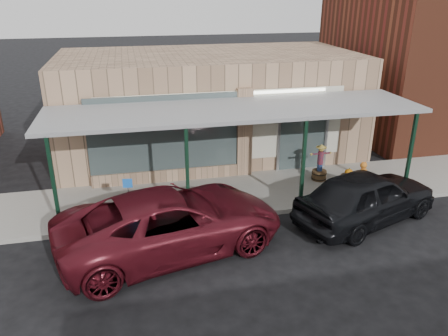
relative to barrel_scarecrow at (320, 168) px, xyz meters
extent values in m
plane|color=black|center=(-3.25, -3.98, -0.61)|extent=(120.00, 120.00, 0.00)
cube|color=gray|center=(-3.25, -0.38, -0.53)|extent=(40.00, 3.20, 0.15)
cube|color=tan|center=(-3.25, 4.22, 1.49)|extent=(12.00, 6.00, 4.20)
cube|color=#424F50|center=(-5.45, 1.07, 1.29)|extent=(5.20, 0.06, 2.80)
cube|color=#424F50|center=(-0.25, 1.20, 0.89)|extent=(1.80, 0.06, 2.80)
cube|color=tan|center=(-2.55, 1.12, 1.09)|extent=(0.55, 0.30, 3.40)
cube|color=tan|center=(-5.45, 1.12, -0.26)|extent=(5.20, 0.30, 0.50)
cube|color=beige|center=(-3.25, 1.19, 1.39)|extent=(9.00, 0.02, 2.60)
cube|color=white|center=(-3.25, 1.16, 2.59)|extent=(7.50, 0.03, 0.10)
cube|color=slate|center=(-3.25, -0.38, 2.44)|extent=(12.00, 3.00, 0.12)
cube|color=black|center=(-8.75, -1.83, 0.94)|extent=(0.10, 0.10, 2.95)
cube|color=black|center=(-5.05, -1.83, 0.94)|extent=(0.10, 0.10, 2.95)
cube|color=black|center=(-1.45, -1.83, 0.94)|extent=(0.10, 0.10, 2.95)
cube|color=black|center=(2.25, -1.83, 0.94)|extent=(0.10, 0.10, 2.95)
cylinder|color=#4F361F|center=(0.00, 0.00, -0.28)|extent=(0.62, 0.62, 0.35)
cylinder|color=navy|center=(0.00, 0.00, 0.02)|extent=(0.23, 0.23, 0.26)
cylinder|color=maroon|center=(0.00, 0.00, 0.39)|extent=(0.25, 0.25, 0.48)
sphere|color=#DAC554|center=(0.00, 0.00, 0.72)|extent=(0.19, 0.19, 0.19)
cone|color=#DAC554|center=(0.00, 0.00, 0.84)|extent=(0.31, 0.31, 0.12)
cylinder|color=#4F361F|center=(0.80, -0.68, -0.27)|extent=(0.72, 0.72, 0.37)
ellipsoid|color=orange|center=(0.80, -0.68, 0.03)|extent=(0.29, 0.29, 0.24)
cylinder|color=#4C471E|center=(0.80, -0.68, 0.17)|extent=(0.04, 0.04, 0.06)
cylinder|color=gray|center=(-6.78, -1.58, 0.08)|extent=(0.04, 0.04, 1.07)
cube|color=blue|center=(-6.78, -1.58, 0.75)|extent=(0.28, 0.05, 0.28)
imported|color=black|center=(0.23, -2.88, 0.21)|extent=(5.14, 3.44, 1.63)
ellipsoid|color=orange|center=(0.58, -1.94, 0.53)|extent=(0.30, 0.25, 0.38)
sphere|color=orange|center=(0.58, -1.91, 0.80)|extent=(0.21, 0.21, 0.21)
cylinder|color=#186D33|center=(0.58, -1.94, 0.68)|extent=(0.15, 0.15, 0.02)
imported|color=#54101A|center=(-5.70, -3.21, 0.24)|extent=(6.56, 4.16, 1.69)
camera|label=1|loc=(-6.53, -13.49, 6.00)|focal=35.00mm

